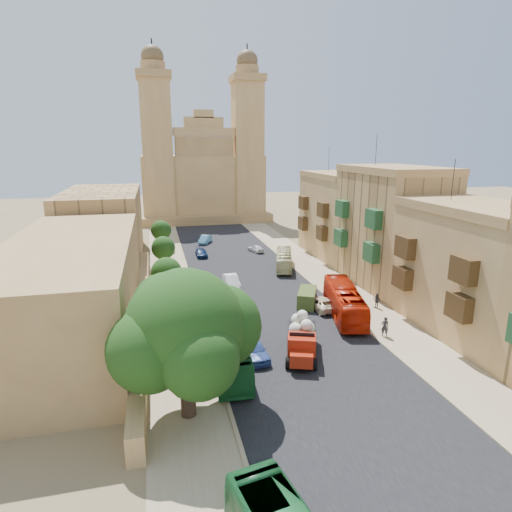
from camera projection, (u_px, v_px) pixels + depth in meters
name	position (u px, v px, depth m)	size (l,w,h in m)	color
ground	(361.00, 432.00, 24.60)	(260.00, 260.00, 0.00)	brown
road_surface	(248.00, 279.00, 52.86)	(14.00, 140.00, 0.01)	black
sidewalk_east	(320.00, 274.00, 55.00)	(5.00, 140.00, 0.01)	#9E8967
sidewalk_west	(170.00, 285.00, 50.72)	(5.00, 140.00, 0.01)	#9E8967
kerb_east	(302.00, 275.00, 54.42)	(0.25, 140.00, 0.12)	#9E8967
kerb_west	(192.00, 283.00, 51.27)	(0.25, 140.00, 0.12)	#9E8967
townhouse_b	(474.00, 269.00, 37.15)	(9.00, 14.00, 14.90)	#A9814C
townhouse_c	(390.00, 226.00, 50.03)	(9.00, 14.00, 17.40)	tan
townhouse_d	(340.00, 215.00, 63.40)	(9.00, 14.00, 15.90)	#A9814C
west_wall	(142.00, 311.00, 40.40)	(1.00, 40.00, 1.80)	#A9814C
west_building_low	(73.00, 289.00, 36.45)	(10.00, 28.00, 8.40)	olive
west_building_mid	(104.00, 226.00, 60.75)	(10.00, 22.00, 10.00)	tan
church	(202.00, 176.00, 96.29)	(28.00, 22.50, 36.30)	#A9814C
ficus_tree	(187.00, 332.00, 24.89)	(9.26, 8.52, 9.26)	#35241A
street_tree_a	(172.00, 320.00, 32.91)	(2.90, 2.90, 4.47)	#35241A
street_tree_b	(166.00, 273.00, 44.13)	(3.21, 3.21, 4.93)	#35241A
street_tree_c	(163.00, 248.00, 55.47)	(3.07, 3.07, 4.72)	#35241A
street_tree_d	(161.00, 230.00, 66.76)	(3.16, 3.16, 4.85)	#35241A
red_truck	(302.00, 337.00, 33.35)	(3.96, 6.17, 3.41)	#A3200C
olive_pickup	(307.00, 298.00, 44.14)	(3.22, 4.30, 1.63)	#41551F
bus_green_north	(229.00, 349.00, 31.60)	(2.34, 10.00, 2.79)	#185E27
bus_red_east	(344.00, 301.00, 41.25)	(2.46, 10.50, 2.93)	red
bus_cream_east	(284.00, 260.00, 57.45)	(1.98, 8.46, 2.36)	beige
car_blue_a	(254.00, 349.00, 33.12)	(1.69, 4.21, 1.43)	#37529B
car_white_a	(231.00, 281.00, 49.92)	(1.50, 4.30, 1.42)	white
car_cream	(321.00, 303.00, 43.13)	(2.05, 4.44, 1.23)	beige
car_dkblue	(201.00, 253.00, 63.71)	(1.60, 3.95, 1.15)	#0D1F43
car_white_b	(256.00, 248.00, 66.52)	(1.32, 3.29, 1.12)	silver
car_blue_b	(205.00, 239.00, 72.57)	(1.39, 3.98, 1.31)	#488BB7
pedestrian_a	(385.00, 327.00, 36.84)	(0.65, 0.43, 1.78)	#2C2B2E
pedestrian_c	(377.00, 301.00, 43.36)	(0.92, 0.38, 1.56)	#313136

